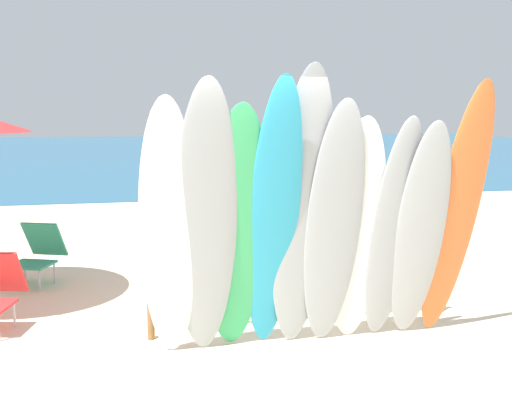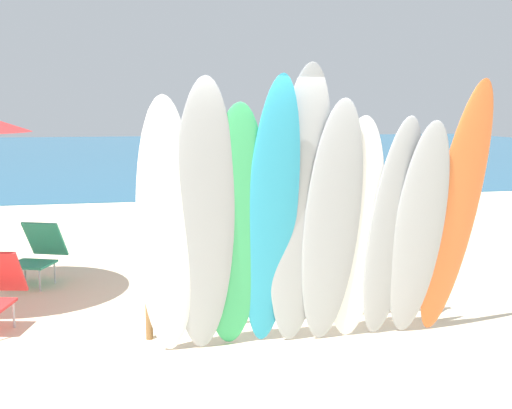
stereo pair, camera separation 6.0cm
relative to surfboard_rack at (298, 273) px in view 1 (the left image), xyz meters
The scene contains 18 objects.
ground 14.01m from the surfboard_rack, 90.00° to the left, with size 60.00×60.00×0.00m, color beige.
ocean_water 29.37m from the surfboard_rack, 90.00° to the left, with size 60.00×40.00×0.02m, color #235B7F.
surfboard_rack is the anchor object (origin of this frame).
surfboard_white_0 1.59m from the surfboard_rack, 155.12° to the right, with size 0.51×0.08×2.41m, color white.
surfboard_grey_1 1.38m from the surfboard_rack, 147.33° to the right, with size 0.55×0.07×2.57m, color #999EA3.
surfboard_green_2 1.10m from the surfboard_rack, 141.23° to the right, with size 0.56×0.08×2.38m, color #38B266.
surfboard_teal_3 1.02m from the surfboard_rack, 122.76° to the right, with size 0.47×0.07×2.63m, color #289EC6.
surfboard_grey_4 0.96m from the surfboard_rack, 103.06° to the right, with size 0.55×0.08×2.68m, color #999EA3.
surfboard_grey_5 0.86m from the surfboard_rack, 75.50° to the right, with size 0.53×0.08×2.39m, color #999EA3.
surfboard_white_6 0.86m from the surfboard_rack, 53.47° to the right, with size 0.52×0.06×2.24m, color white.
surfboard_grey_7 1.08m from the surfboard_rack, 37.71° to the right, with size 0.47×0.08×2.25m, color #999EA3.
surfboard_grey_8 1.28m from the surfboard_rack, 32.04° to the right, with size 0.48×0.08×2.23m, color #999EA3.
surfboard_orange_9 1.65m from the surfboard_rack, 25.21° to the right, with size 0.48×0.08×2.59m, color orange.
beachgoer_midbeach 5.82m from the surfboard_rack, 79.42° to the left, with size 0.39×0.53×1.52m.
beachgoer_near_rack 2.81m from the surfboard_rack, 58.20° to the left, with size 0.48×0.39×1.53m.
beachgoer_by_water 4.39m from the surfboard_rack, 79.63° to the left, with size 0.39×0.57×1.52m.
beachgoer_strolling 5.17m from the surfboard_rack, 72.14° to the left, with size 0.64×0.27×1.69m.
beach_chair_blue 3.66m from the surfboard_rack, 140.49° to the left, with size 0.74×0.88×0.79m.
Camera 1 is at (-1.68, -5.84, 2.22)m, focal length 42.98 mm.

